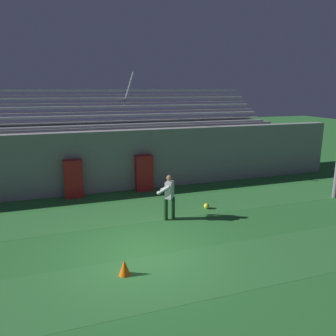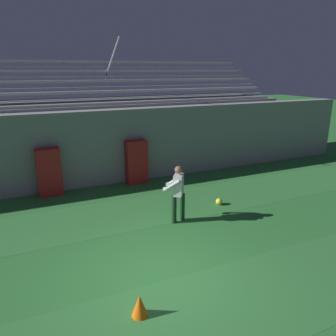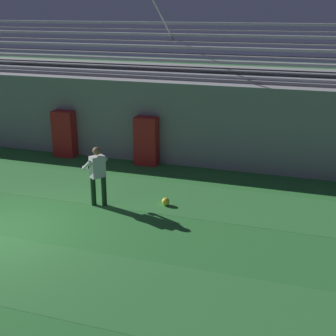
# 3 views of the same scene
# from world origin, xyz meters

# --- Properties ---
(ground_plane) EXTENTS (80.00, 80.00, 0.00)m
(ground_plane) POSITION_xyz_m (0.00, 0.00, 0.00)
(ground_plane) COLOR #2D7533
(turf_stripe_far) EXTENTS (28.00, 2.34, 0.01)m
(turf_stripe_far) POSITION_xyz_m (0.00, 3.37, 0.00)
(turf_stripe_far) COLOR #337A38
(turf_stripe_far) RESTS_ON ground
(back_wall) EXTENTS (24.00, 0.60, 2.80)m
(back_wall) POSITION_xyz_m (0.00, 6.50, 1.40)
(back_wall) COLOR gray
(back_wall) RESTS_ON ground
(padding_pillar_gate_left) EXTENTS (0.79, 0.44, 1.67)m
(padding_pillar_gate_left) POSITION_xyz_m (-1.58, 5.95, 0.83)
(padding_pillar_gate_left) COLOR #B21E1E
(padding_pillar_gate_left) RESTS_ON ground
(padding_pillar_gate_right) EXTENTS (0.79, 0.44, 1.67)m
(padding_pillar_gate_right) POSITION_xyz_m (1.58, 5.95, 0.83)
(padding_pillar_gate_right) COLOR #B21E1E
(padding_pillar_gate_right) RESTS_ON ground
(bleacher_stand) EXTENTS (18.00, 4.05, 5.43)m
(bleacher_stand) POSITION_xyz_m (0.00, 8.84, 1.50)
(bleacher_stand) COLOR gray
(bleacher_stand) RESTS_ON ground
(goalkeeper) EXTENTS (0.72, 0.74, 1.67)m
(goalkeeper) POSITION_xyz_m (1.55, 2.26, 0.95)
(goalkeeper) COLOR #143319
(goalkeeper) RESTS_ON ground
(soccer_ball) EXTENTS (0.22, 0.22, 0.22)m
(soccer_ball) POSITION_xyz_m (3.31, 2.80, 0.11)
(soccer_ball) COLOR yellow
(soccer_ball) RESTS_ON ground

